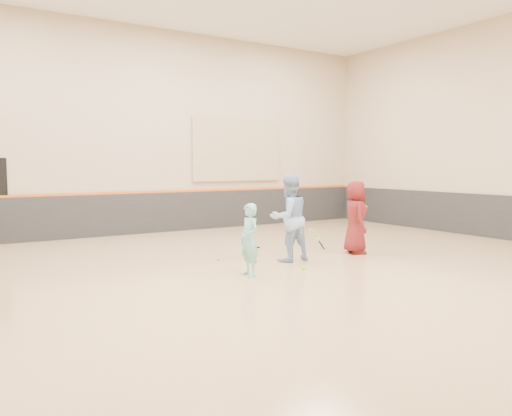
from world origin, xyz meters
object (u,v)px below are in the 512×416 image
instructor (289,218)px  young_man (355,217)px  spare_racket (247,246)px  girl (249,240)px

instructor → young_man: bearing=178.9°
instructor → young_man: 1.84m
instructor → spare_racket: 2.04m
girl → young_man: size_ratio=0.80×
young_man → spare_racket: size_ratio=2.32×
spare_racket → girl: bearing=-120.2°
instructor → spare_racket: instructor is taller
instructor → young_man: instructor is taller
girl → young_man: young_man is taller
young_man → girl: bearing=127.6°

